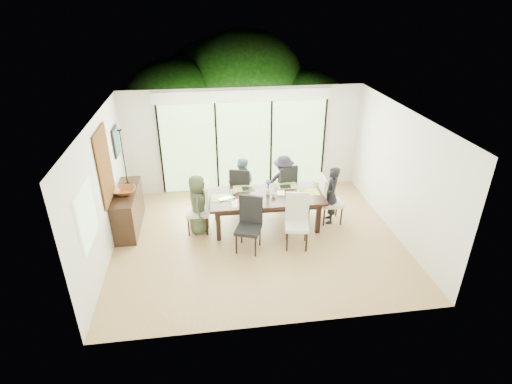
{
  "coord_description": "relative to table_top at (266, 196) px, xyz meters",
  "views": [
    {
      "loc": [
        -1.02,
        -7.13,
        4.75
      ],
      "look_at": [
        0.0,
        0.25,
        1.0
      ],
      "focal_mm": 28.0,
      "sensor_mm": 36.0,
      "label": 1
    }
  ],
  "objects": [
    {
      "name": "tablet_far_l",
      "position": [
        -0.35,
        0.35,
        0.04
      ],
      "size": [
        0.27,
        0.19,
        0.01
      ],
      "primitive_type": "cube",
      "color": "black",
      "rests_on": "table_top"
    },
    {
      "name": "table_leg_fr",
      "position": [
        1.08,
        -0.43,
        -0.39
      ],
      "size": [
        0.09,
        0.09,
        0.72
      ],
      "primitive_type": "cube",
      "color": "black",
      "rests_on": "floor"
    },
    {
      "name": "art_frame",
      "position": [
        -3.23,
        1.2,
        1.0
      ],
      "size": [
        0.03,
        0.55,
        0.65
      ],
      "primitive_type": "cube",
      "color": "black",
      "rests_on": "wall_left"
    },
    {
      "name": "deck",
      "position": [
        -0.26,
        2.9,
        -0.8
      ],
      "size": [
        6.0,
        1.8,
        0.1
      ],
      "primitive_type": "cube",
      "color": "brown",
      "rests_on": "ground"
    },
    {
      "name": "table_leg_bl",
      "position": [
        -1.08,
        0.43,
        -0.39
      ],
      "size": [
        0.09,
        0.09,
        0.72
      ],
      "primitive_type": "cube",
      "color": "black",
      "rests_on": "floor"
    },
    {
      "name": "placemat_left",
      "position": [
        -0.95,
        0.0,
        0.03
      ],
      "size": [
        0.46,
        0.33,
        0.01
      ],
      "primitive_type": "cube",
      "color": "#A2C145",
      "rests_on": "table_top"
    },
    {
      "name": "papers",
      "position": [
        0.7,
        -0.05,
        0.03
      ],
      "size": [
        0.31,
        0.23,
        0.0
      ],
      "primitive_type": "cube",
      "color": "white",
      "rests_on": "table_top"
    },
    {
      "name": "chair_near_right",
      "position": [
        0.5,
        -0.87,
        -0.18
      ],
      "size": [
        0.56,
        0.56,
        1.14
      ],
      "primitive_type": null,
      "rotation": [
        0.0,
        0.0,
        -0.19
      ],
      "color": "silver",
      "rests_on": "floor"
    },
    {
      "name": "table_leg_br",
      "position": [
        1.08,
        0.43,
        -0.39
      ],
      "size": [
        0.09,
        0.09,
        0.72
      ],
      "primitive_type": "cube",
      "color": "black",
      "rests_on": "floor"
    },
    {
      "name": "candlestick_shaft",
      "position": [
        -3.02,
        0.72,
        0.79
      ],
      "size": [
        0.02,
        0.02,
        1.24
      ],
      "primitive_type": "cylinder",
      "color": "black",
      "rests_on": "sideboard"
    },
    {
      "name": "blinds_header",
      "position": [
        -0.26,
        1.96,
        1.75
      ],
      "size": [
        4.4,
        0.06,
        0.28
      ],
      "primitive_type": "cube",
      "color": "white",
      "rests_on": "wall_back"
    },
    {
      "name": "mullion_c",
      "position": [
        0.44,
        1.96,
        0.45
      ],
      "size": [
        0.05,
        0.04,
        2.3
      ],
      "primitive_type": "cube",
      "color": "black",
      "rests_on": "wall_back"
    },
    {
      "name": "tablet_far_r",
      "position": [
        0.5,
        0.35,
        0.04
      ],
      "size": [
        0.25,
        0.18,
        0.01
      ],
      "primitive_type": "cube",
      "color": "black",
      "rests_on": "table_top"
    },
    {
      "name": "foliage_left",
      "position": [
        -2.06,
        4.7,
        0.69
      ],
      "size": [
        3.2,
        3.2,
        3.2
      ],
      "primitive_type": "sphere",
      "color": "#14380F",
      "rests_on": "ground"
    },
    {
      "name": "platter_base",
      "position": [
        -0.55,
        -0.3,
        0.05
      ],
      "size": [
        0.27,
        0.27,
        0.02
      ],
      "primitive_type": "cube",
      "color": "white",
      "rests_on": "table_top"
    },
    {
      "name": "chair_far_left",
      "position": [
        -0.45,
        0.85,
        -0.18
      ],
      "size": [
        0.59,
        0.59,
        1.14
      ],
      "primitive_type": null,
      "rotation": [
        0.0,
        0.0,
        2.85
      ],
      "color": "black",
      "rests_on": "floor"
    },
    {
      "name": "laptop",
      "position": [
        -0.85,
        -0.1,
        0.04
      ],
      "size": [
        0.4,
        0.32,
        0.03
      ],
      "primitive_type": "imported",
      "rotation": [
        0.0,
        0.0,
        0.35
      ],
      "color": "silver",
      "rests_on": "table_top"
    },
    {
      "name": "wall_back",
      "position": [
        -0.26,
        2.01,
        0.6
      ],
      "size": [
        6.0,
        0.02,
        2.7
      ],
      "primitive_type": "cube",
      "color": "silver",
      "rests_on": "floor"
    },
    {
      "name": "placemat_paper",
      "position": [
        -0.55,
        -0.3,
        0.03
      ],
      "size": [
        0.46,
        0.33,
        0.01
      ],
      "primitive_type": "cube",
      "color": "white",
      "rests_on": "table_top"
    },
    {
      "name": "person_right_end",
      "position": [
        1.48,
        0.0,
        -0.08
      ],
      "size": [
        0.5,
        0.68,
        1.34
      ],
      "primitive_type": "imported",
      "rotation": [
        0.0,
        0.0,
        -1.75
      ],
      "color": "black",
      "rests_on": "floor"
    },
    {
      "name": "table_top",
      "position": [
        0.0,
        0.0,
        0.0
      ],
      "size": [
        2.49,
        1.14,
        0.06
      ],
      "primitive_type": "cube",
      "color": "black",
      "rests_on": "floor"
    },
    {
      "name": "glass_doors",
      "position": [
        -0.26,
        1.97,
        0.45
      ],
      "size": [
        4.2,
        0.02,
        2.3
      ],
      "primitive_type": "cube",
      "color": "#598C3F",
      "rests_on": "wall_back"
    },
    {
      "name": "placemat_far_r",
      "position": [
        0.55,
        0.4,
        0.03
      ],
      "size": [
        0.46,
        0.33,
        0.01
      ],
      "primitive_type": "cube",
      "color": "olive",
      "rests_on": "table_top"
    },
    {
      "name": "hyacinth_blooms",
      "position": [
        0.05,
        0.05,
        0.32
      ],
      "size": [
        0.11,
        0.11,
        0.11
      ],
      "primitive_type": "sphere",
      "color": "#4654AF",
      "rests_on": "table_top"
    },
    {
      "name": "person_far_left",
      "position": [
        -0.45,
        0.83,
        -0.08
      ],
      "size": [
        0.67,
        0.48,
        1.34
      ],
      "primitive_type": "imported",
      "rotation": [
        0.0,
        0.0,
        3.0
      ],
      "color": "slate",
      "rests_on": "floor"
    },
    {
      "name": "chair_left_end",
      "position": [
        -1.5,
        0.0,
        -0.18
      ],
      "size": [
        0.51,
        0.51,
        1.14
      ],
      "primitive_type": null,
      "rotation": [
        0.0,
        0.0,
        -1.64
      ],
      "color": "silver",
      "rests_on": "floor"
    },
    {
      "name": "candle",
      "position": [
        -3.02,
        0.72,
        1.47
      ],
      "size": [
        0.04,
        0.04,
        0.1
      ],
      "primitive_type": "cylinder",
      "color": "silver",
      "rests_on": "sideboard"
    },
    {
      "name": "cup_a",
      "position": [
        -0.7,
        0.15,
        0.08
      ],
      "size": [
        0.15,
        0.15,
        0.1
      ],
      "primitive_type": "imported",
      "rotation": [
        0.0,
        0.0,
        0.16
      ],
      "color": "white",
      "rests_on": "table_top"
    },
    {
      "name": "mullion_d",
      "position": [
        1.84,
        1.96,
        0.45
      ],
      "size": [
        0.05,
        0.04,
        2.3
      ],
      "primitive_type": "cube",
      "color": "black",
      "rests_on": "wall_back"
    },
    {
      "name": "person_left_end",
      "position": [
        -1.48,
        0.0,
        -0.08
      ],
      "size": [
        0.46,
        0.66,
        1.34
      ],
      "primitive_type": "imported",
      "rotation": [
        0.0,
        0.0,
        1.46
      ],
      "color": "#424E34",
      "rests_on": "floor"
    },
    {
      "name": "person_far_right",
      "position": [
        0.55,
        0.83,
        -0.08
      ],
      "size": [
        0.7,
        0.52,
        1.34
      ],
      "primitive_type": "imported",
      "rotation": [
        0.0,
        0.0,
        2.91
      ],
      "color": "black",
      "rests_on": "floor"
    },
    {
      "name": "tapestry",
      "position": [
        -3.23,
        -0.1,
        0.95
      ],
      "size": [
        0.02,
        1.0,
        1.5
      ],
      "primitive_type": "cube",
      "color": "brown",
      "rests_on": "wall_left"
    },
    {
      "name": "mullion_b",
      "position": [
        -0.96,
        1.96,
        0.45
      ],
      "size": [
        0.05,
        0.04,
        2.3
      ],
      "primitive_type": "cube",
      "color": "black",
      "rests_on": "wall_back"
    },
    {
      "name": "book",
      "position": [
        0.25,
        0.05,
        0.04
      ],
      "size": [
        0.2,
        0.25,
        0.02
      ],
      "primitive_type": "imported",
      "rotation": [
        0.0,
        0.0,
        -0.13
      ],
      "color": "white",
      "rests_on": "table_top"
    },
    {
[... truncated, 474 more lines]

